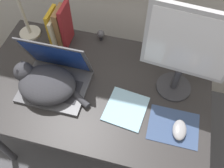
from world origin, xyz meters
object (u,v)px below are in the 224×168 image
at_px(computer_mouse, 179,130).
at_px(notepad, 126,109).
at_px(external_monitor, 187,51).
at_px(book_row, 60,26).
at_px(cat, 45,83).
at_px(laptop, 55,78).
at_px(webcam, 101,34).

xyz_separation_m(computer_mouse, notepad, (-0.27, 0.06, -0.02)).
xyz_separation_m(external_monitor, book_row, (-0.69, 0.18, -0.17)).
xyz_separation_m(cat, external_monitor, (0.64, 0.18, 0.22)).
bearing_deg(computer_mouse, laptop, 169.94).
height_order(laptop, cat, laptop).
xyz_separation_m(notepad, webcam, (-0.25, 0.43, 0.04)).
bearing_deg(laptop, notepad, -8.88).
bearing_deg(webcam, cat, -112.27).
relative_size(external_monitor, computer_mouse, 4.80).
bearing_deg(cat, laptop, 55.94).
bearing_deg(external_monitor, computer_mouse, -78.07).
height_order(computer_mouse, webcam, webcam).
bearing_deg(external_monitor, notepad, -138.83).
relative_size(cat, computer_mouse, 3.98).
distance_m(cat, notepad, 0.43).
height_order(laptop, webcam, laptop).
relative_size(computer_mouse, book_row, 0.41).
bearing_deg(book_row, external_monitor, -14.69).
height_order(cat, computer_mouse, cat).
bearing_deg(laptop, external_monitor, 11.87).
bearing_deg(external_monitor, laptop, -168.13).
bearing_deg(laptop, webcam, 69.55).
relative_size(laptop, computer_mouse, 3.25).
relative_size(cat, book_row, 1.62).
bearing_deg(book_row, cat, -82.35).
distance_m(computer_mouse, book_row, 0.86).
height_order(computer_mouse, notepad, computer_mouse).
bearing_deg(webcam, notepad, -59.80).
distance_m(book_row, notepad, 0.61).
height_order(laptop, notepad, laptop).
bearing_deg(computer_mouse, notepad, 168.22).
distance_m(external_monitor, notepad, 0.40).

